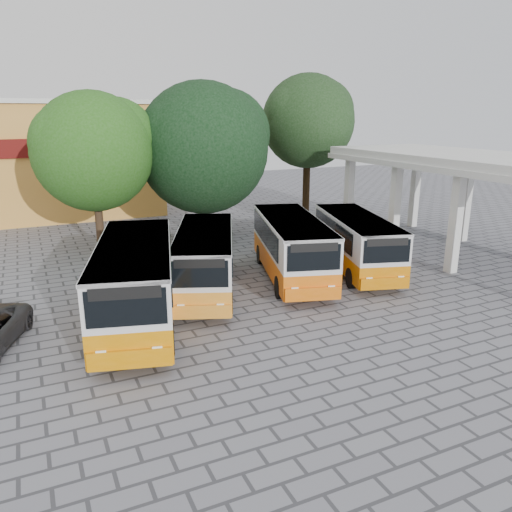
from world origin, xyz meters
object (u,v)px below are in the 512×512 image
bus_centre_left (205,257)px  bus_centre_right (292,244)px  bus_far_right (357,240)px  bus_far_left (136,278)px

bus_centre_left → bus_centre_right: size_ratio=0.97×
bus_centre_left → bus_far_right: (7.60, -0.21, -0.02)m
bus_far_right → bus_centre_left: bearing=-164.7°
bus_far_left → bus_centre_left: 3.95m
bus_centre_right → bus_far_right: 3.40m
bus_far_left → bus_centre_left: (3.35, 2.10, -0.17)m
bus_centre_left → bus_far_left: bearing=-126.1°
bus_centre_left → bus_centre_right: bus_centre_right is taller
bus_far_left → bus_far_right: bus_far_left is taller
bus_centre_right → bus_far_right: bus_centre_right is taller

